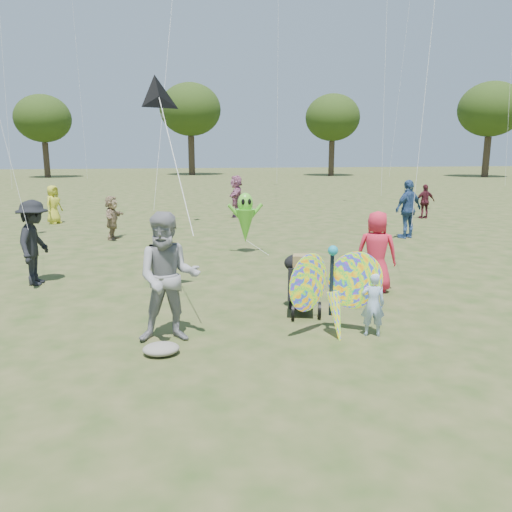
{
  "coord_description": "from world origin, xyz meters",
  "views": [
    {
      "loc": [
        -1.78,
        -6.84,
        2.89
      ],
      "look_at": [
        -0.2,
        1.5,
        1.1
      ],
      "focal_mm": 35.0,
      "sensor_mm": 36.0,
      "label": 1
    }
  ],
  "objects_px": {
    "crowd_c": "(408,209)",
    "jogging_stroller": "(301,280)",
    "crowd_d": "(112,218)",
    "butterfly_kite": "(333,292)",
    "crowd_a": "(376,252)",
    "crowd_b": "(34,243)",
    "child_girl": "(373,304)",
    "crowd_g": "(53,205)",
    "adult_man": "(169,278)",
    "crowd_j": "(236,196)",
    "alien_kite": "(245,220)",
    "crowd_h": "(425,201)"
  },
  "relations": [
    {
      "from": "child_girl",
      "to": "butterfly_kite",
      "type": "xyz_separation_m",
      "value": [
        -0.63,
        0.09,
        0.2
      ]
    },
    {
      "from": "crowd_h",
      "to": "alien_kite",
      "type": "distance_m",
      "value": 10.75
    },
    {
      "from": "crowd_b",
      "to": "butterfly_kite",
      "type": "xyz_separation_m",
      "value": [
        5.35,
        -4.24,
        -0.21
      ]
    },
    {
      "from": "crowd_c",
      "to": "alien_kite",
      "type": "relative_size",
      "value": 1.12
    },
    {
      "from": "crowd_h",
      "to": "crowd_j",
      "type": "xyz_separation_m",
      "value": [
        -7.95,
        2.14,
        0.18
      ]
    },
    {
      "from": "crowd_h",
      "to": "butterfly_kite",
      "type": "relative_size",
      "value": 0.85
    },
    {
      "from": "adult_man",
      "to": "jogging_stroller",
      "type": "height_order",
      "value": "adult_man"
    },
    {
      "from": "crowd_d",
      "to": "crowd_a",
      "type": "bearing_deg",
      "value": -129.22
    },
    {
      "from": "adult_man",
      "to": "crowd_h",
      "type": "height_order",
      "value": "adult_man"
    },
    {
      "from": "child_girl",
      "to": "crowd_g",
      "type": "bearing_deg",
      "value": -48.06
    },
    {
      "from": "adult_man",
      "to": "crowd_g",
      "type": "height_order",
      "value": "adult_man"
    },
    {
      "from": "crowd_a",
      "to": "crowd_j",
      "type": "bearing_deg",
      "value": -63.0
    },
    {
      "from": "adult_man",
      "to": "crowd_b",
      "type": "height_order",
      "value": "adult_man"
    },
    {
      "from": "adult_man",
      "to": "crowd_a",
      "type": "relative_size",
      "value": 1.19
    },
    {
      "from": "crowd_d",
      "to": "butterfly_kite",
      "type": "xyz_separation_m",
      "value": [
        4.22,
        -9.85,
        -0.0
      ]
    },
    {
      "from": "crowd_h",
      "to": "crowd_b",
      "type": "bearing_deg",
      "value": 31.77
    },
    {
      "from": "adult_man",
      "to": "crowd_g",
      "type": "relative_size",
      "value": 1.3
    },
    {
      "from": "crowd_j",
      "to": "crowd_b",
      "type": "bearing_deg",
      "value": -18.97
    },
    {
      "from": "crowd_h",
      "to": "butterfly_kite",
      "type": "xyz_separation_m",
      "value": [
        -8.64,
        -12.73,
        -0.02
      ]
    },
    {
      "from": "child_girl",
      "to": "crowd_g",
      "type": "height_order",
      "value": "crowd_g"
    },
    {
      "from": "crowd_b",
      "to": "crowd_c",
      "type": "distance_m",
      "value": 11.59
    },
    {
      "from": "child_girl",
      "to": "crowd_c",
      "type": "bearing_deg",
      "value": -106.38
    },
    {
      "from": "crowd_h",
      "to": "jogging_stroller",
      "type": "relative_size",
      "value": 1.33
    },
    {
      "from": "crowd_c",
      "to": "jogging_stroller",
      "type": "xyz_separation_m",
      "value": [
        -5.7,
        -7.0,
        -0.36
      ]
    },
    {
      "from": "butterfly_kite",
      "to": "child_girl",
      "type": "bearing_deg",
      "value": -7.73
    },
    {
      "from": "crowd_g",
      "to": "butterfly_kite",
      "type": "relative_size",
      "value": 0.89
    },
    {
      "from": "crowd_g",
      "to": "crowd_h",
      "type": "height_order",
      "value": "crowd_g"
    },
    {
      "from": "child_girl",
      "to": "crowd_h",
      "type": "distance_m",
      "value": 15.12
    },
    {
      "from": "crowd_d",
      "to": "crowd_j",
      "type": "relative_size",
      "value": 0.79
    },
    {
      "from": "crowd_b",
      "to": "crowd_h",
      "type": "height_order",
      "value": "crowd_b"
    },
    {
      "from": "crowd_b",
      "to": "crowd_a",
      "type": "bearing_deg",
      "value": -98.5
    },
    {
      "from": "crowd_d",
      "to": "child_girl",
      "type": "bearing_deg",
      "value": -141.65
    },
    {
      "from": "crowd_a",
      "to": "jogging_stroller",
      "type": "bearing_deg",
      "value": 51.24
    },
    {
      "from": "crowd_d",
      "to": "crowd_b",
      "type": "bearing_deg",
      "value": -179.04
    },
    {
      "from": "crowd_b",
      "to": "crowd_g",
      "type": "xyz_separation_m",
      "value": [
        -1.53,
        9.84,
        -0.16
      ]
    },
    {
      "from": "crowd_a",
      "to": "crowd_g",
      "type": "relative_size",
      "value": 1.1
    },
    {
      "from": "crowd_b",
      "to": "alien_kite",
      "type": "xyz_separation_m",
      "value": [
        5.08,
        2.49,
        0.04
      ]
    },
    {
      "from": "crowd_j",
      "to": "jogging_stroller",
      "type": "xyz_separation_m",
      "value": [
        -0.86,
        -13.61,
        -0.31
      ]
    },
    {
      "from": "crowd_g",
      "to": "jogging_stroller",
      "type": "height_order",
      "value": "crowd_g"
    },
    {
      "from": "crowd_b",
      "to": "crowd_j",
      "type": "bearing_deg",
      "value": -23.06
    },
    {
      "from": "crowd_b",
      "to": "alien_kite",
      "type": "relative_size",
      "value": 1.07
    },
    {
      "from": "jogging_stroller",
      "to": "butterfly_kite",
      "type": "distance_m",
      "value": 1.28
    },
    {
      "from": "crowd_c",
      "to": "jogging_stroller",
      "type": "relative_size",
      "value": 1.75
    },
    {
      "from": "crowd_b",
      "to": "jogging_stroller",
      "type": "height_order",
      "value": "crowd_b"
    },
    {
      "from": "crowd_a",
      "to": "butterfly_kite",
      "type": "relative_size",
      "value": 0.97
    },
    {
      "from": "crowd_h",
      "to": "alien_kite",
      "type": "height_order",
      "value": "alien_kite"
    },
    {
      "from": "crowd_c",
      "to": "crowd_d",
      "type": "relative_size",
      "value": 1.35
    },
    {
      "from": "crowd_a",
      "to": "jogging_stroller",
      "type": "relative_size",
      "value": 1.51
    },
    {
      "from": "crowd_c",
      "to": "alien_kite",
      "type": "xyz_separation_m",
      "value": [
        -5.79,
        -1.53,
        -0.01
      ]
    },
    {
      "from": "adult_man",
      "to": "crowd_g",
      "type": "bearing_deg",
      "value": 111.66
    }
  ]
}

